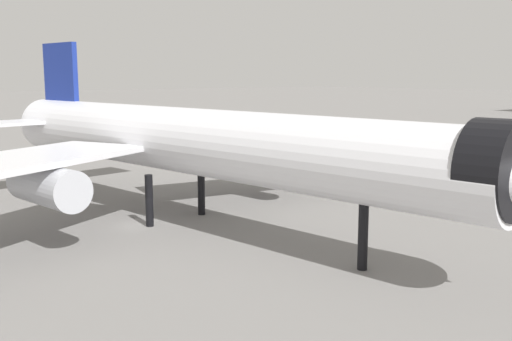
{
  "coord_description": "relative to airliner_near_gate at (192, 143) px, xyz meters",
  "views": [
    {
      "loc": [
        46.36,
        -22.51,
        13.15
      ],
      "look_at": [
        10.2,
        5.1,
        5.73
      ],
      "focal_mm": 41.34,
      "sensor_mm": 36.0,
      "label": 1
    }
  ],
  "objects": [
    {
      "name": "airliner_near_gate",
      "position": [
        0.0,
        0.0,
        0.0
      ],
      "size": [
        61.12,
        55.25,
        16.61
      ],
      "rotation": [
        0.0,
        0.0,
        0.16
      ],
      "color": "white",
      "rests_on": "ground"
    },
    {
      "name": "ground",
      "position": [
        -2.57,
        -3.89,
        -7.31
      ],
      "size": [
        900.0,
        900.0,
        0.0
      ],
      "primitive_type": "plane",
      "color": "slate"
    },
    {
      "name": "baggage_cart_trailing",
      "position": [
        5.5,
        35.66,
        -6.34
      ],
      "size": [
        2.5,
        2.08,
        1.82
      ],
      "rotation": [
        0.0,
        0.0,
        0.07
      ],
      "color": "black",
      "rests_on": "ground"
    },
    {
      "name": "service_truck_front",
      "position": [
        -8.08,
        35.7,
        -5.72
      ],
      "size": [
        5.68,
        2.98,
        3.0
      ],
      "rotation": [
        0.0,
        0.0,
        3.06
      ],
      "color": "black",
      "rests_on": "ground"
    }
  ]
}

